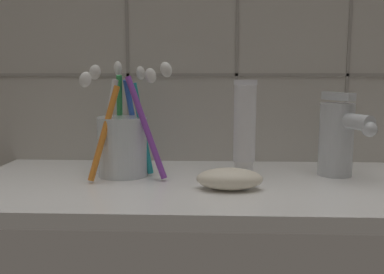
{
  "coord_description": "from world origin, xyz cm",
  "views": [
    {
      "loc": [
        -2.7,
        -60.04,
        17.41
      ],
      "look_at": [
        -5.26,
        1.37,
        8.26
      ],
      "focal_mm": 40.0,
      "sensor_mm": 36.0,
      "label": 1
    }
  ],
  "objects_px": {
    "toothpaste_tube": "(245,129)",
    "soap_bar": "(226,179)",
    "sink_faucet": "(339,136)",
    "toothbrush_cup": "(123,141)"
  },
  "relations": [
    {
      "from": "sink_faucet",
      "to": "soap_bar",
      "type": "distance_m",
      "value": 0.2
    },
    {
      "from": "toothpaste_tube",
      "to": "soap_bar",
      "type": "xyz_separation_m",
      "value": [
        -0.03,
        -0.08,
        -0.06
      ]
    },
    {
      "from": "toothpaste_tube",
      "to": "toothbrush_cup",
      "type": "bearing_deg",
      "value": 179.97
    },
    {
      "from": "sink_faucet",
      "to": "soap_bar",
      "type": "height_order",
      "value": "sink_faucet"
    },
    {
      "from": "toothbrush_cup",
      "to": "sink_faucet",
      "type": "relative_size",
      "value": 1.38
    },
    {
      "from": "sink_faucet",
      "to": "soap_bar",
      "type": "bearing_deg",
      "value": -88.2
    },
    {
      "from": "sink_faucet",
      "to": "toothpaste_tube",
      "type": "bearing_deg",
      "value": -110.82
    },
    {
      "from": "toothbrush_cup",
      "to": "sink_faucet",
      "type": "distance_m",
      "value": 0.32
    },
    {
      "from": "sink_faucet",
      "to": "soap_bar",
      "type": "xyz_separation_m",
      "value": [
        -0.17,
        -0.09,
        -0.05
      ]
    },
    {
      "from": "toothbrush_cup",
      "to": "soap_bar",
      "type": "bearing_deg",
      "value": -26.37
    }
  ]
}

